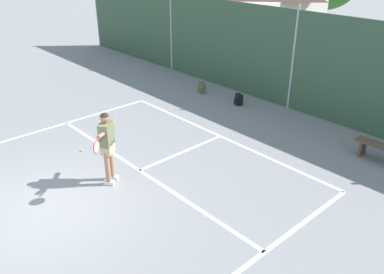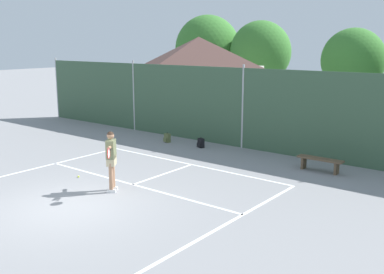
# 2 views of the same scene
# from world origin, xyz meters

# --- Properties ---
(ground_plane) EXTENTS (120.00, 120.00, 0.00)m
(ground_plane) POSITION_xyz_m (0.00, 0.00, 0.00)
(ground_plane) COLOR gray
(court_markings) EXTENTS (8.30, 11.10, 0.01)m
(court_markings) POSITION_xyz_m (0.00, 0.65, 0.00)
(court_markings) COLOR white
(court_markings) RESTS_ON ground
(chainlink_fence) EXTENTS (26.09, 0.09, 3.55)m
(chainlink_fence) POSITION_xyz_m (0.00, 9.00, 1.70)
(chainlink_fence) COLOR #38563D
(chainlink_fence) RESTS_ON ground
(clubhouse_building) EXTENTS (5.95, 5.38, 4.73)m
(clubhouse_building) POSITION_xyz_m (-5.40, 12.99, 2.45)
(clubhouse_building) COLOR beige
(clubhouse_building) RESTS_ON ground
(treeline_backdrop) EXTENTS (27.40, 4.57, 6.47)m
(treeline_backdrop) POSITION_xyz_m (0.31, 20.88, 3.78)
(treeline_backdrop) COLOR brown
(treeline_backdrop) RESTS_ON ground
(tennis_player) EXTENTS (0.97, 1.14, 1.85)m
(tennis_player) POSITION_xyz_m (-0.01, 1.63, 1.11)
(tennis_player) COLOR silver
(tennis_player) RESTS_ON ground
(tennis_ball) EXTENTS (0.07, 0.07, 0.07)m
(tennis_ball) POSITION_xyz_m (-1.98, 1.89, 0.03)
(tennis_ball) COLOR #CCE033
(tennis_ball) RESTS_ON ground
(backpack_olive) EXTENTS (0.31, 0.29, 0.46)m
(backpack_olive) POSITION_xyz_m (-3.20, 7.78, 0.19)
(backpack_olive) COLOR #566038
(backpack_olive) RESTS_ON ground
(backpack_black) EXTENTS (0.32, 0.31, 0.46)m
(backpack_black) POSITION_xyz_m (-1.39, 7.90, 0.19)
(backpack_black) COLOR black
(backpack_black) RESTS_ON ground
(courtside_bench) EXTENTS (1.60, 0.36, 0.48)m
(courtside_bench) POSITION_xyz_m (4.08, 7.57, 0.36)
(courtside_bench) COLOR brown
(courtside_bench) RESTS_ON ground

